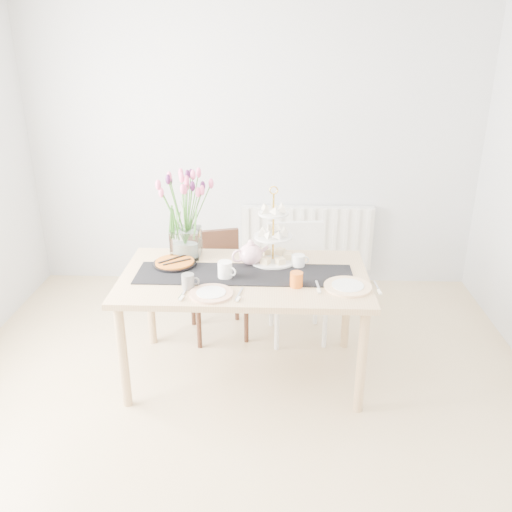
{
  "coord_description": "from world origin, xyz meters",
  "views": [
    {
      "loc": [
        0.21,
        -2.52,
        2.19
      ],
      "look_at": [
        0.09,
        0.62,
        0.9
      ],
      "focal_mm": 38.0,
      "sensor_mm": 36.0,
      "label": 1
    }
  ],
  "objects_px": {
    "teapot": "(251,254)",
    "chair_white": "(297,272)",
    "plate_right": "(348,287)",
    "cream_jug": "(298,261)",
    "dining_table": "(245,285)",
    "tulip_vase": "(184,201)",
    "mug_orange": "(296,280)",
    "plate_left": "(211,294)",
    "radiator": "(307,238)",
    "mug_grey": "(188,281)",
    "chair_brown": "(216,276)",
    "cake_stand": "(273,243)",
    "tart_tin": "(175,264)",
    "mug_white": "(225,270)"
  },
  "relations": [
    {
      "from": "dining_table",
      "to": "mug_white",
      "type": "xyz_separation_m",
      "value": [
        -0.12,
        -0.05,
        0.13
      ]
    },
    {
      "from": "radiator",
      "to": "plate_left",
      "type": "xyz_separation_m",
      "value": [
        -0.67,
        -1.81,
        0.31
      ]
    },
    {
      "from": "plate_left",
      "to": "chair_brown",
      "type": "bearing_deg",
      "value": 94.63
    },
    {
      "from": "chair_white",
      "to": "plate_left",
      "type": "distance_m",
      "value": 1.08
    },
    {
      "from": "tart_tin",
      "to": "mug_white",
      "type": "relative_size",
      "value": 2.61
    },
    {
      "from": "mug_orange",
      "to": "cake_stand",
      "type": "bearing_deg",
      "value": 54.19
    },
    {
      "from": "tulip_vase",
      "to": "plate_left",
      "type": "height_order",
      "value": "tulip_vase"
    },
    {
      "from": "dining_table",
      "to": "chair_white",
      "type": "height_order",
      "value": "chair_white"
    },
    {
      "from": "radiator",
      "to": "tart_tin",
      "type": "bearing_deg",
      "value": -124.78
    },
    {
      "from": "cream_jug",
      "to": "mug_grey",
      "type": "height_order",
      "value": "mug_grey"
    },
    {
      "from": "chair_white",
      "to": "plate_left",
      "type": "relative_size",
      "value": 3.31
    },
    {
      "from": "chair_brown",
      "to": "cream_jug",
      "type": "height_order",
      "value": "cream_jug"
    },
    {
      "from": "chair_white",
      "to": "tart_tin",
      "type": "bearing_deg",
      "value": -158.03
    },
    {
      "from": "chair_brown",
      "to": "tart_tin",
      "type": "bearing_deg",
      "value": -130.05
    },
    {
      "from": "chair_white",
      "to": "mug_white",
      "type": "relative_size",
      "value": 7.88
    },
    {
      "from": "chair_white",
      "to": "tulip_vase",
      "type": "bearing_deg",
      "value": -167.53
    },
    {
      "from": "tulip_vase",
      "to": "tart_tin",
      "type": "bearing_deg",
      "value": -105.29
    },
    {
      "from": "radiator",
      "to": "dining_table",
      "type": "xyz_separation_m",
      "value": [
        -0.49,
        -1.52,
        0.22
      ]
    },
    {
      "from": "chair_brown",
      "to": "mug_white",
      "type": "height_order",
      "value": "mug_white"
    },
    {
      "from": "cream_jug",
      "to": "mug_orange",
      "type": "xyz_separation_m",
      "value": [
        -0.02,
        -0.31,
        0.01
      ]
    },
    {
      "from": "cream_jug",
      "to": "plate_right",
      "type": "bearing_deg",
      "value": -56.93
    },
    {
      "from": "radiator",
      "to": "mug_grey",
      "type": "height_order",
      "value": "mug_grey"
    },
    {
      "from": "mug_grey",
      "to": "plate_right",
      "type": "xyz_separation_m",
      "value": [
        0.98,
        0.04,
        -0.04
      ]
    },
    {
      "from": "teapot",
      "to": "plate_right",
      "type": "height_order",
      "value": "teapot"
    },
    {
      "from": "cake_stand",
      "to": "cream_jug",
      "type": "xyz_separation_m",
      "value": [
        0.17,
        -0.08,
        -0.1
      ]
    },
    {
      "from": "dining_table",
      "to": "teapot",
      "type": "relative_size",
      "value": 6.27
    },
    {
      "from": "chair_brown",
      "to": "cream_jug",
      "type": "relative_size",
      "value": 9.5
    },
    {
      "from": "mug_grey",
      "to": "tulip_vase",
      "type": "bearing_deg",
      "value": 94.41
    },
    {
      "from": "chair_brown",
      "to": "mug_grey",
      "type": "height_order",
      "value": "mug_grey"
    },
    {
      "from": "plate_left",
      "to": "plate_right",
      "type": "xyz_separation_m",
      "value": [
        0.83,
        0.13,
        0.0
      ]
    },
    {
      "from": "mug_orange",
      "to": "plate_right",
      "type": "distance_m",
      "value": 0.32
    },
    {
      "from": "chair_white",
      "to": "plate_right",
      "type": "relative_size",
      "value": 2.98
    },
    {
      "from": "tart_tin",
      "to": "chair_white",
      "type": "bearing_deg",
      "value": 29.13
    },
    {
      "from": "teapot",
      "to": "mug_orange",
      "type": "distance_m",
      "value": 0.44
    },
    {
      "from": "tart_tin",
      "to": "plate_left",
      "type": "height_order",
      "value": "tart_tin"
    },
    {
      "from": "cake_stand",
      "to": "teapot",
      "type": "xyz_separation_m",
      "value": [
        -0.15,
        -0.06,
        -0.06
      ]
    },
    {
      "from": "tart_tin",
      "to": "chair_brown",
      "type": "bearing_deg",
      "value": 65.38
    },
    {
      "from": "cream_jug",
      "to": "tart_tin",
      "type": "distance_m",
      "value": 0.83
    },
    {
      "from": "tart_tin",
      "to": "mug_orange",
      "type": "relative_size",
      "value": 3.07
    },
    {
      "from": "tart_tin",
      "to": "mug_white",
      "type": "bearing_deg",
      "value": -27.05
    },
    {
      "from": "teapot",
      "to": "chair_white",
      "type": "bearing_deg",
      "value": 28.1
    },
    {
      "from": "tulip_vase",
      "to": "plate_right",
      "type": "height_order",
      "value": "tulip_vase"
    },
    {
      "from": "teapot",
      "to": "cream_jug",
      "type": "relative_size",
      "value": 3.03
    },
    {
      "from": "chair_white",
      "to": "plate_left",
      "type": "bearing_deg",
      "value": -128.64
    },
    {
      "from": "radiator",
      "to": "cake_stand",
      "type": "xyz_separation_m",
      "value": [
        -0.31,
        -1.29,
        0.44
      ]
    },
    {
      "from": "teapot",
      "to": "plate_right",
      "type": "relative_size",
      "value": 0.87
    },
    {
      "from": "tulip_vase",
      "to": "mug_orange",
      "type": "relative_size",
      "value": 7.6
    },
    {
      "from": "plate_right",
      "to": "cream_jug",
      "type": "bearing_deg",
      "value": 132.91
    },
    {
      "from": "dining_table",
      "to": "chair_brown",
      "type": "relative_size",
      "value": 2.0
    },
    {
      "from": "radiator",
      "to": "mug_orange",
      "type": "bearing_deg",
      "value": -95.37
    }
  ]
}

